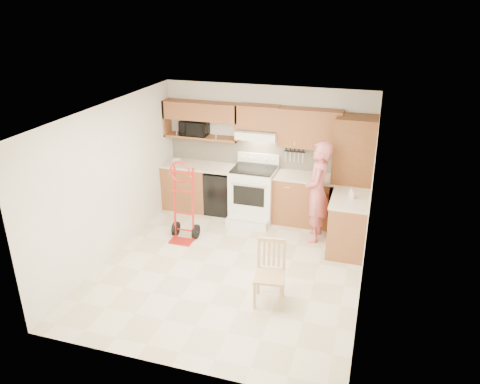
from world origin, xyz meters
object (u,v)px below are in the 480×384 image
at_px(range, 253,190).
at_px(person, 317,192).
at_px(dining_chair, 270,274).
at_px(microwave, 194,128).
at_px(hand_truck, 182,206).

relative_size(range, person, 0.68).
distance_m(person, dining_chair, 2.13).
bearing_deg(microwave, range, -14.13).
height_order(hand_truck, dining_chair, hand_truck).
height_order(range, hand_truck, hand_truck).
bearing_deg(range, hand_truck, -129.01).
xyz_separation_m(range, dining_chair, (0.94, -2.50, -0.14)).
height_order(microwave, dining_chair, microwave).
bearing_deg(dining_chair, hand_truck, 137.77).
xyz_separation_m(microwave, person, (2.53, -0.74, -0.74)).
height_order(person, dining_chair, person).
relative_size(microwave, person, 0.30).
distance_m(hand_truck, dining_chair, 2.32).
bearing_deg(dining_chair, person, 74.02).
bearing_deg(microwave, person, -17.46).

